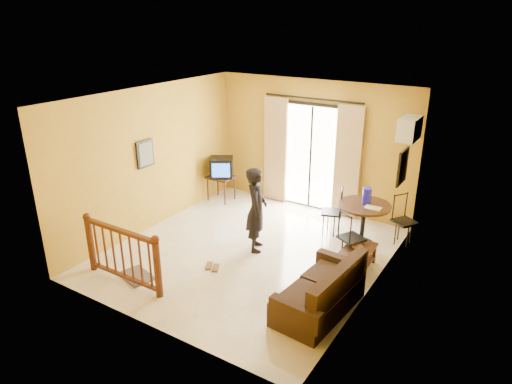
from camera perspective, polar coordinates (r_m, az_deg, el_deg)
The scene contains 19 objects.
ground at distance 8.35m, azimuth -0.84°, elevation -7.47°, with size 5.00×5.00×0.00m, color beige.
room_shell at distance 7.67m, azimuth -0.91°, elevation 3.74°, with size 5.00×5.00×5.00m.
balcony_door at distance 9.86m, azimuth 6.85°, elevation 4.48°, with size 2.25×0.14×2.46m.
tv_table at distance 10.45m, azimuth -4.41°, elevation 1.57°, with size 0.58×0.48×0.58m.
television at distance 10.33m, azimuth -4.32°, elevation 3.11°, with size 0.66×0.64×0.45m.
picture_left at distance 8.93m, azimuth -13.67°, elevation 4.66°, with size 0.05×0.42×0.52m.
dining_table at distance 8.57m, azimuth 13.32°, elevation -2.54°, with size 0.97×0.97×0.80m.
water_jug at distance 8.49m, azimuth 13.69°, elevation -0.49°, with size 0.16×0.16×0.30m, color #1A15CC.
serving_tray at distance 8.36m, azimuth 14.42°, elevation -1.94°, with size 0.28×0.18×0.02m, color beige.
dining_chairs at distance 8.78m, azimuth 12.90°, elevation -6.52°, with size 1.84×1.69×0.95m.
air_conditioner at distance 8.51m, azimuth 18.58°, elevation 7.52°, with size 0.31×0.60×0.40m.
botanical_print at distance 8.00m, azimuth 17.84°, elevation 3.03°, with size 0.05×0.50×0.60m.
coffee_table at distance 7.89m, azimuth 12.47°, elevation -7.82°, with size 0.46×0.83×0.37m.
bowl at distance 7.83m, azimuth 12.60°, elevation -6.79°, with size 0.19×0.19×0.06m, color brown.
sofa at distance 6.74m, azimuth 8.27°, elevation -12.53°, with size 0.89×1.69×0.78m.
standing_person at distance 8.11m, azimuth 0.05°, elevation -2.21°, with size 0.57×0.37×1.56m, color black.
stair_balustrade at distance 7.50m, azimuth -16.43°, elevation -7.08°, with size 1.63×0.13×1.04m.
doormat at distance 7.87m, azimuth -14.70°, elevation -10.12°, with size 0.60×0.40×0.02m, color #4F453F.
sandals at distance 7.89m, azimuth -5.49°, elevation -9.29°, with size 0.35×0.27×0.03m.
Camera 1 is at (3.99, -6.13, 4.03)m, focal length 32.00 mm.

